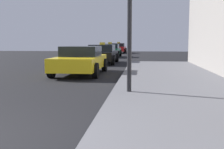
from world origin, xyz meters
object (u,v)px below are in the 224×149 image
Objects in this scene: car_green at (110,50)px; car_red at (118,48)px; car_black at (102,54)px; car_yellow at (81,60)px.

car_red is (0.02, 9.55, 0.00)m from car_green.
car_black is 1.10× the size of car_green.
car_yellow is at bearing 90.71° from car_red.
car_green is 0.90× the size of car_red.
car_green is (-0.32, 14.40, -0.00)m from car_yellow.
car_green is (-0.37, 7.89, -0.00)m from car_black.
car_yellow is 0.97× the size of car_black.
car_yellow is 1.07× the size of car_green.
car_yellow is 14.40m from car_green.
car_black is 0.99× the size of car_red.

